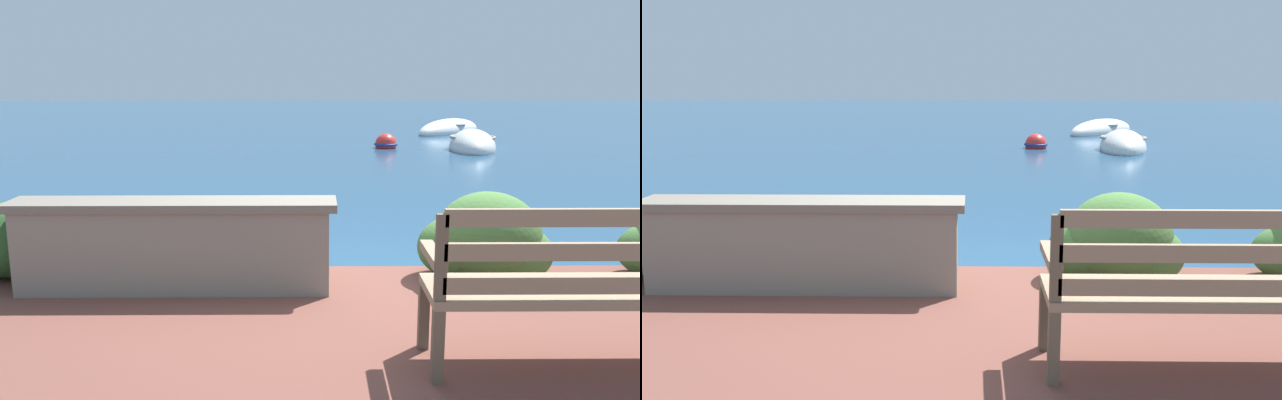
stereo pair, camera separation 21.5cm
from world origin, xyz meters
The scene contains 9 objects.
ground_plane centered at (0.00, 0.00, 0.00)m, with size 80.00×80.00×0.00m.
park_bench centered at (1.08, -1.86, 0.71)m, with size 1.66×0.48×0.93m.
stone_wall centered at (-1.38, -0.57, 0.56)m, with size 2.38×0.39×0.68m.
hedge_clump_far_left centered at (-2.75, -0.23, 0.48)m, with size 0.89×0.64×0.60m.
hedge_clump_left centered at (-0.99, -0.27, 0.50)m, with size 0.96×0.69×0.65m.
hedge_clump_centre centered at (0.98, -0.34, 0.52)m, with size 1.02×0.74×0.70m.
rowboat_nearest centered at (3.52, 10.16, 0.07)m, with size 1.50×2.61×0.86m.
rowboat_mid centered at (3.93, 14.70, 0.06)m, with size 2.87×3.09×0.77m.
mooring_buoy centered at (1.45, 10.51, 0.09)m, with size 0.59×0.59×0.54m.
Camera 1 is at (-0.35, -5.01, 1.79)m, focal length 35.00 mm.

